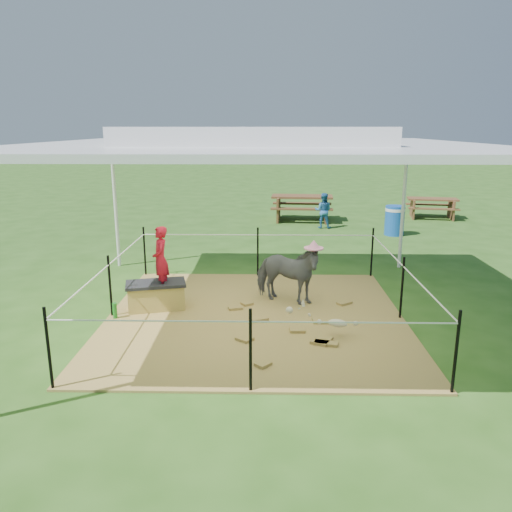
{
  "coord_description": "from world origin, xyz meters",
  "views": [
    {
      "loc": [
        0.17,
        -7.31,
        2.9
      ],
      "look_at": [
        0.0,
        0.6,
        0.85
      ],
      "focal_mm": 35.0,
      "sensor_mm": 36.0,
      "label": 1
    }
  ],
  "objects_px": {
    "pony": "(287,274)",
    "green_bottle": "(115,311)",
    "picnic_table_near": "(302,208)",
    "trash_barrel": "(395,220)",
    "straw_bale": "(156,297)",
    "woman": "(160,253)",
    "distant_person": "(323,211)",
    "picnic_table_far": "(432,208)",
    "foal": "(338,321)"
  },
  "relations": [
    {
      "from": "picnic_table_near",
      "to": "picnic_table_far",
      "type": "relative_size",
      "value": 1.22
    },
    {
      "from": "trash_barrel",
      "to": "distant_person",
      "type": "bearing_deg",
      "value": 152.83
    },
    {
      "from": "straw_bale",
      "to": "picnic_table_far",
      "type": "relative_size",
      "value": 0.57
    },
    {
      "from": "distant_person",
      "to": "green_bottle",
      "type": "bearing_deg",
      "value": 73.15
    },
    {
      "from": "green_bottle",
      "to": "picnic_table_far",
      "type": "xyz_separation_m",
      "value": [
        7.75,
        9.14,
        0.17
      ]
    },
    {
      "from": "trash_barrel",
      "to": "distant_person",
      "type": "relative_size",
      "value": 0.78
    },
    {
      "from": "woman",
      "to": "trash_barrel",
      "type": "distance_m",
      "value": 7.94
    },
    {
      "from": "straw_bale",
      "to": "picnic_table_far",
      "type": "height_order",
      "value": "picnic_table_far"
    },
    {
      "from": "woman",
      "to": "pony",
      "type": "height_order",
      "value": "woman"
    },
    {
      "from": "foal",
      "to": "picnic_table_far",
      "type": "relative_size",
      "value": 0.52
    },
    {
      "from": "pony",
      "to": "foal",
      "type": "height_order",
      "value": "pony"
    },
    {
      "from": "foal",
      "to": "trash_barrel",
      "type": "distance_m",
      "value": 7.49
    },
    {
      "from": "straw_bale",
      "to": "picnic_table_near",
      "type": "bearing_deg",
      "value": 70.37
    },
    {
      "from": "foal",
      "to": "picnic_table_far",
      "type": "height_order",
      "value": "picnic_table_far"
    },
    {
      "from": "green_bottle",
      "to": "pony",
      "type": "xyz_separation_m",
      "value": [
        2.67,
        0.77,
        0.38
      ]
    },
    {
      "from": "trash_barrel",
      "to": "picnic_table_near",
      "type": "height_order",
      "value": "trash_barrel"
    },
    {
      "from": "pony",
      "to": "straw_bale",
      "type": "bearing_deg",
      "value": 122.77
    },
    {
      "from": "foal",
      "to": "trash_barrel",
      "type": "xyz_separation_m",
      "value": [
        2.52,
        7.05,
        0.15
      ]
    },
    {
      "from": "picnic_table_far",
      "to": "foal",
      "type": "bearing_deg",
      "value": -104.1
    },
    {
      "from": "distant_person",
      "to": "straw_bale",
      "type": "bearing_deg",
      "value": 75.14
    },
    {
      "from": "trash_barrel",
      "to": "green_bottle",
      "type": "bearing_deg",
      "value": -132.42
    },
    {
      "from": "trash_barrel",
      "to": "picnic_table_far",
      "type": "relative_size",
      "value": 0.52
    },
    {
      "from": "pony",
      "to": "trash_barrel",
      "type": "xyz_separation_m",
      "value": [
        3.19,
        5.65,
        -0.13
      ]
    },
    {
      "from": "green_bottle",
      "to": "trash_barrel",
      "type": "height_order",
      "value": "trash_barrel"
    },
    {
      "from": "pony",
      "to": "distant_person",
      "type": "bearing_deg",
      "value": 12.93
    },
    {
      "from": "woman",
      "to": "distant_person",
      "type": "xyz_separation_m",
      "value": [
        3.35,
        6.92,
        -0.44
      ]
    },
    {
      "from": "woman",
      "to": "distant_person",
      "type": "height_order",
      "value": "woman"
    },
    {
      "from": "straw_bale",
      "to": "woman",
      "type": "distance_m",
      "value": 0.74
    },
    {
      "from": "woman",
      "to": "distant_person",
      "type": "relative_size",
      "value": 1.02
    },
    {
      "from": "distant_person",
      "to": "pony",
      "type": "bearing_deg",
      "value": 90.27
    },
    {
      "from": "green_bottle",
      "to": "trash_barrel",
      "type": "distance_m",
      "value": 8.69
    },
    {
      "from": "woman",
      "to": "pony",
      "type": "relative_size",
      "value": 0.89
    },
    {
      "from": "green_bottle",
      "to": "picnic_table_near",
      "type": "bearing_deg",
      "value": 68.1
    },
    {
      "from": "straw_bale",
      "to": "woman",
      "type": "relative_size",
      "value": 0.83
    },
    {
      "from": "green_bottle",
      "to": "distant_person",
      "type": "distance_m",
      "value": 8.39
    },
    {
      "from": "green_bottle",
      "to": "distant_person",
      "type": "height_order",
      "value": "distant_person"
    },
    {
      "from": "trash_barrel",
      "to": "straw_bale",
      "type": "bearing_deg",
      "value": -131.69
    },
    {
      "from": "woman",
      "to": "foal",
      "type": "relative_size",
      "value": 1.3
    },
    {
      "from": "pony",
      "to": "distant_person",
      "type": "height_order",
      "value": "distant_person"
    },
    {
      "from": "foal",
      "to": "picnic_table_near",
      "type": "bearing_deg",
      "value": 108.66
    },
    {
      "from": "pony",
      "to": "distant_person",
      "type": "relative_size",
      "value": 1.15
    },
    {
      "from": "pony",
      "to": "picnic_table_far",
      "type": "xyz_separation_m",
      "value": [
        5.08,
        8.37,
        -0.21
      ]
    },
    {
      "from": "pony",
      "to": "foal",
      "type": "bearing_deg",
      "value": -130.14
    },
    {
      "from": "straw_bale",
      "to": "woman",
      "type": "xyz_separation_m",
      "value": [
        0.1,
        0.0,
        0.73
      ]
    },
    {
      "from": "foal",
      "to": "picnic_table_near",
      "type": "distance_m",
      "value": 9.25
    },
    {
      "from": "picnic_table_near",
      "to": "trash_barrel",
      "type": "bearing_deg",
      "value": -38.22
    },
    {
      "from": "pony",
      "to": "green_bottle",
      "type": "bearing_deg",
      "value": 130.3
    },
    {
      "from": "trash_barrel",
      "to": "picnic_table_far",
      "type": "distance_m",
      "value": 3.32
    },
    {
      "from": "straw_bale",
      "to": "trash_barrel",
      "type": "xyz_separation_m",
      "value": [
        5.31,
        5.97,
        0.18
      ]
    },
    {
      "from": "straw_bale",
      "to": "distant_person",
      "type": "bearing_deg",
      "value": 63.48
    }
  ]
}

